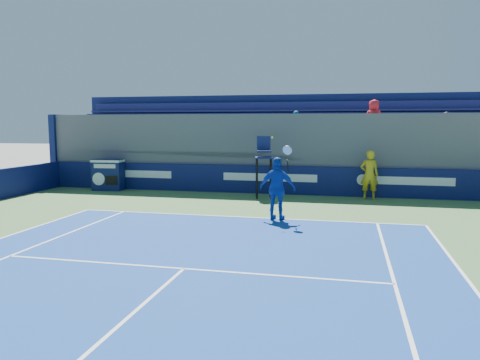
% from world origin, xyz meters
% --- Properties ---
extents(ball_person, '(0.72, 0.48, 1.93)m').
position_xyz_m(ball_person, '(4.05, 16.52, 0.98)').
color(ball_person, gold).
rests_on(ball_person, apron).
extents(back_hoarding, '(20.40, 0.21, 1.20)m').
position_xyz_m(back_hoarding, '(0.00, 17.10, 0.60)').
color(back_hoarding, '#0C1347').
rests_on(back_hoarding, ground).
extents(match_clock, '(1.37, 0.82, 1.40)m').
position_xyz_m(match_clock, '(-7.21, 16.54, 0.74)').
color(match_clock, '#0F184B').
rests_on(match_clock, ground).
extents(umpire_chair, '(0.84, 0.84, 2.48)m').
position_xyz_m(umpire_chair, '(-0.06, 15.99, 1.53)').
color(umpire_chair, black).
rests_on(umpire_chair, ground).
extents(tennis_player, '(1.20, 0.65, 2.57)m').
position_xyz_m(tennis_player, '(1.13, 11.76, 0.99)').
color(tennis_player, '#143EA2').
rests_on(tennis_player, apron).
extents(stadium_seating, '(21.00, 4.05, 4.40)m').
position_xyz_m(stadium_seating, '(0.02, 19.16, 1.83)').
color(stadium_seating, '#56565B').
rests_on(stadium_seating, ground).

